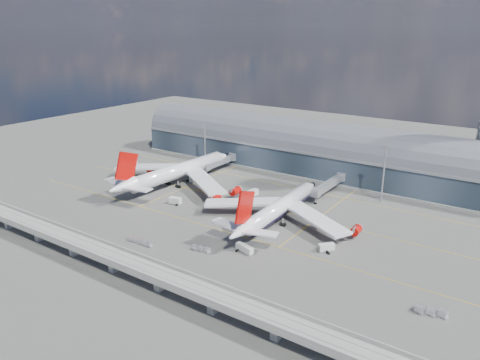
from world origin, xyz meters
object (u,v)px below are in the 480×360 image
Objects in this scene: cargo_train_2 at (431,312)px; cargo_train_0 at (201,249)px; floodlight_mast_right at (384,173)px; service_truck_1 at (175,201)px; service_truck_2 at (245,249)px; cargo_train_1 at (140,242)px; floodlight_mast_left at (205,142)px; service_truck_0 at (154,183)px; airliner_right at (278,209)px; service_truck_5 at (192,179)px; airliner_left at (175,172)px; service_truck_3 at (326,247)px; service_truck_4 at (253,193)px.

cargo_train_0 is at bearing 108.18° from cargo_train_2.
floodlight_mast_right is 87.60m from cargo_train_2.
service_truck_1 reaches higher than service_truck_2.
cargo_train_1 is (16.11, -36.71, -0.77)m from service_truck_1.
service_truck_0 is at bearing -88.69° from floodlight_mast_left.
cargo_train_2 is at bearing -27.71° from airliner_right.
service_truck_0 reaches higher than service_truck_5.
floodlight_mast_left is at bearing 180.00° from floodlight_mast_right.
floodlight_mast_right reaches higher than airliner_left.
service_truck_1 reaches higher than service_truck_3.
airliner_right is at bearing -31.94° from floodlight_mast_left.
floodlight_mast_right reaches higher than cargo_train_0.
service_truck_0 is at bearing -155.30° from service_truck_4.
airliner_left is 10.49× the size of service_truck_2.
airliner_left is 94.35m from service_truck_3.
cargo_train_2 is (130.65, -42.43, -5.87)m from airliner_left.
cargo_train_1 is at bearing -165.82° from service_truck_1.
airliner_right is at bearing -89.51° from service_truck_1.
service_truck_4 is (39.99, 8.45, -5.31)m from airliner_left.
service_truck_1 is (-47.31, -8.34, -4.13)m from airliner_right.
floodlight_mast_left is 101.11m from cargo_train_1.
service_truck_4 reaches higher than service_truck_2.
service_truck_0 is 83.28m from service_truck_2.
cargo_train_0 is (-13.10, -7.92, -0.53)m from service_truck_2.
service_truck_3 is at bearing 78.14° from cargo_train_2.
cargo_train_1 is (-57.79, -32.69, -0.61)m from service_truck_3.
floodlight_mast_left is 56.81m from service_truck_4.
airliner_left is 14.04× the size of service_truck_4.
airliner_left is at bearing -75.57° from floodlight_mast_left.
service_truck_3 is 66.39m from cargo_train_1.
service_truck_0 reaches higher than service_truck_3.
service_truck_3 is at bearing -40.59° from service_truck_2.
cargo_train_1 is (-6.57, -64.67, -0.77)m from service_truck_4.
service_truck_3 is 0.50× the size of cargo_train_1.
floodlight_mast_right is at bearing -17.09° from service_truck_5.
cargo_train_1 is 1.32× the size of cargo_train_2.
floodlight_mast_right reaches higher than cargo_train_1.
service_truck_3 is at bearing -46.68° from cargo_train_0.
airliner_right is 12.18× the size of service_truck_1.
service_truck_3 is at bearing -58.18° from cargo_train_1.
floodlight_mast_left reaches higher than airliner_left.
service_truck_5 is at bearing 27.56° from cargo_train_1.
service_truck_0 is at bearing 53.65° from service_truck_1.
service_truck_2 is (77.11, -75.07, -12.27)m from floodlight_mast_left.
airliner_right is at bearing -51.34° from service_truck_5.
service_truck_0 is 1.18× the size of service_truck_3.
service_truck_2 is 0.86× the size of cargo_train_2.
service_truck_2 is (68.18, -40.38, -5.51)m from airliner_left.
cargo_train_2 is at bearing -49.86° from service_truck_0.
floodlight_mast_left is 0.37× the size of airliner_right.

